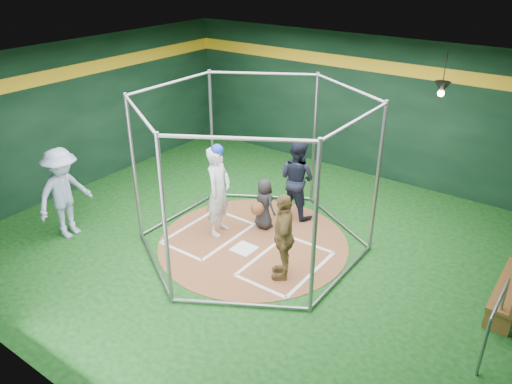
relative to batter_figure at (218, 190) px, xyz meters
The scene contains 13 objects.
room_shell 1.13m from the batter_figure, ahead, with size 10.10×9.10×3.53m.
clay_disc 1.26m from the batter_figure, ahead, with size 3.80×3.80×0.01m, color brown.
home_plate 1.27m from the batter_figure, 16.16° to the right, with size 0.43×0.43×0.01m, color white.
batter_box_left 0.98m from the batter_figure, 127.31° to the right, with size 1.17×1.77×0.01m.
batter_box_right 2.01m from the batter_figure, ahead, with size 1.17×1.77×0.01m.
batting_cage 0.97m from the batter_figure, ahead, with size 4.05×4.67×3.00m.
pendant_lamp_near 5.06m from the batter_figure, 50.61° to the left, with size 0.34×0.34×0.90m.
batter_figure is the anchor object (origin of this frame).
visitor_leopard 1.97m from the batter_figure, 15.22° to the right, with size 0.96×0.40×1.63m, color #9D7F43.
catcher_figure 1.02m from the batter_figure, 47.70° to the left, with size 0.61×0.63×1.10m.
umpire 1.79m from the batter_figure, 60.45° to the left, with size 0.85×0.66×1.74m, color black.
bystander_blue 3.07m from the batter_figure, 142.47° to the right, with size 1.22×0.70×1.89m, color #8E9DBC.
steel_railing 5.38m from the batter_figure, ahead, with size 0.05×1.14×0.99m.
Camera 1 is at (5.06, -6.88, 5.35)m, focal length 35.00 mm.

